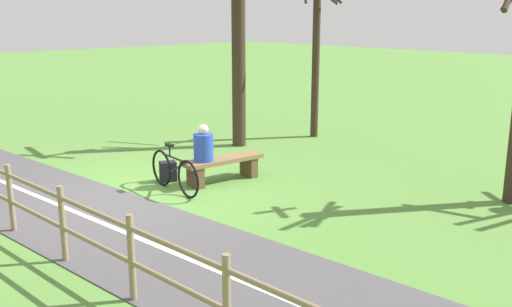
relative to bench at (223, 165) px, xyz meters
name	(u,v)px	position (x,y,z in m)	size (l,w,h in m)	color
ground_plane	(138,195)	(1.66, -0.40, -0.32)	(80.00, 80.00, 0.00)	#548438
paved_path	(253,286)	(2.59, 3.60, -0.31)	(2.43, 36.00, 0.02)	#4C494C
path_centre_line	(253,286)	(2.59, 3.60, -0.30)	(0.10, 32.00, 0.00)	silver
bench	(223,165)	(0.00, 0.00, 0.00)	(1.68, 0.64, 0.47)	brown
person_seated	(204,146)	(0.42, -0.05, 0.44)	(0.41, 0.41, 0.70)	#2847B7
bicycle	(174,172)	(1.07, -0.10, 0.04)	(0.21, 1.64, 0.87)	black
backpack	(168,171)	(0.77, -0.73, -0.13)	(0.36, 0.35, 0.39)	black
fence_roadside	(131,250)	(3.79, 2.91, 0.28)	(0.73, 12.32, 1.03)	#847051
tree_near_bench	(316,57)	(-4.36, -1.47, 1.75)	(1.51, 1.35, 4.62)	#38281E
tree_far_right	(237,59)	(-2.25, -2.11, 1.79)	(1.35, 1.42, 4.50)	#38281E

